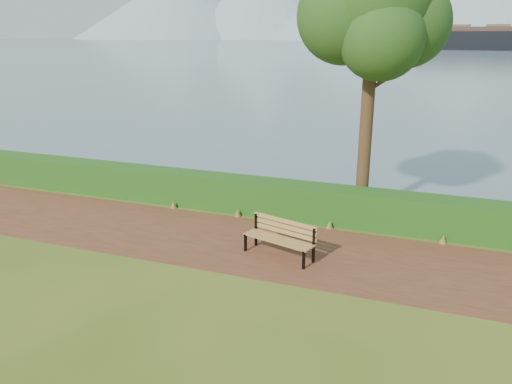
% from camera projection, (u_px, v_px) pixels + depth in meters
% --- Properties ---
extents(ground, '(140.00, 140.00, 0.00)m').
position_uv_depth(ground, '(247.00, 249.00, 12.25)').
color(ground, '#425718').
rests_on(ground, ground).
extents(path, '(40.00, 3.40, 0.01)m').
position_uv_depth(path, '(252.00, 245.00, 12.51)').
color(path, '#562B1D').
rests_on(path, ground).
extents(hedge, '(32.00, 0.85, 1.00)m').
position_uv_depth(hedge, '(280.00, 199.00, 14.42)').
color(hedge, '#204C15').
rests_on(hedge, ground).
extents(water, '(700.00, 510.00, 0.00)m').
position_uv_depth(water, '(439.00, 44.00, 244.55)').
color(water, slate).
rests_on(water, ground).
extents(mountains, '(585.00, 190.00, 70.00)m').
position_uv_depth(mountains, '(433.00, 1.00, 369.62)').
color(mountains, '#8093AB').
rests_on(mountains, ground).
extents(bench, '(1.83, 0.98, 0.88)m').
position_uv_depth(bench, '(281.00, 236.00, 11.77)').
color(bench, black).
rests_on(bench, ground).
extents(tree, '(3.86, 3.17, 7.61)m').
position_uv_depth(tree, '(374.00, 9.00, 12.68)').
color(tree, '#311D14').
rests_on(tree, ground).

